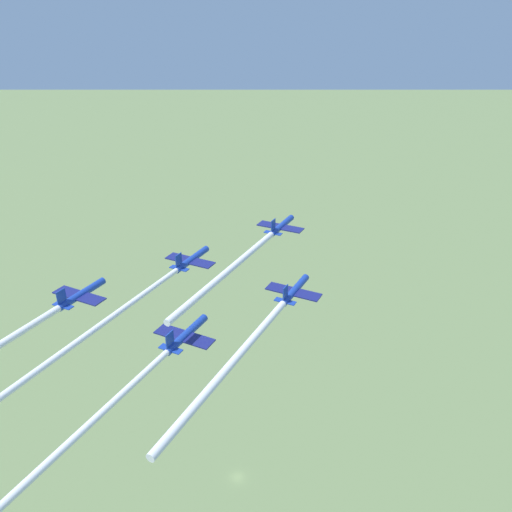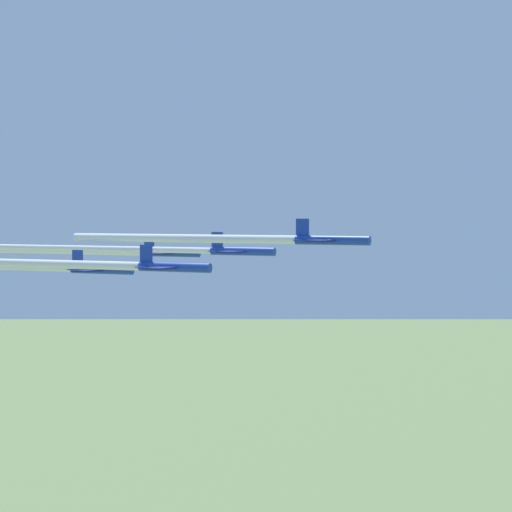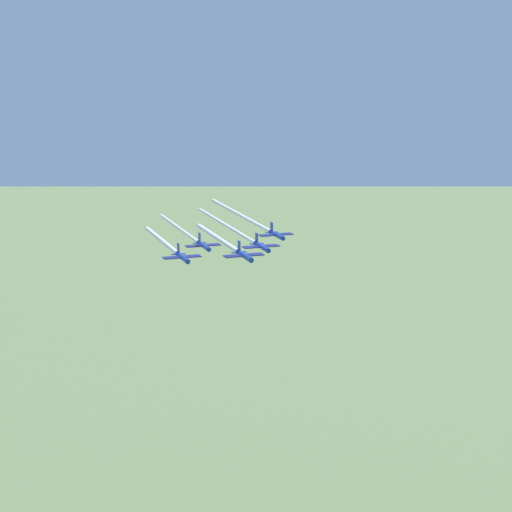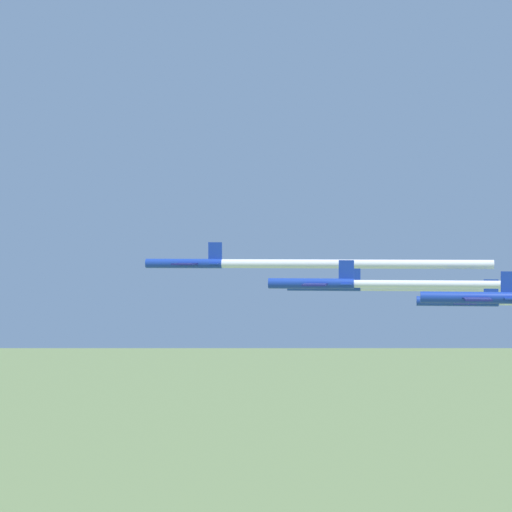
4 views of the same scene
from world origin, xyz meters
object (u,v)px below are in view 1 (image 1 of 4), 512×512
object	(u,v)px
jet_0	(281,226)
jet_4	(185,335)
jet_1	(191,260)
jet_2	(294,291)
jet_3	(80,295)

from	to	relation	value
jet_0	jet_4	world-z (taller)	jet_0
jet_1	jet_2	world-z (taller)	jet_1
jet_0	jet_4	distance (m)	30.75
jet_0	jet_1	world-z (taller)	jet_0
jet_1	jet_3	xyz separation A→B (m)	(-4.37, -17.13, -0.82)
jet_3	jet_4	xyz separation A→B (m)	(17.22, 4.98, -1.41)
jet_2	jet_0	bearing A→B (deg)	120.47
jet_2	jet_3	world-z (taller)	jet_3
jet_2	jet_3	bearing A→B (deg)	-150.46
jet_0	jet_2	world-z (taller)	jet_0
jet_3	jet_4	size ratio (longest dim) A/B	1.00
jet_4	jet_0	bearing A→B (deg)	90.00
jet_3	jet_4	distance (m)	17.98
jet_2	jet_3	distance (m)	30.91
jet_3	jet_0	bearing A→B (deg)	59.53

